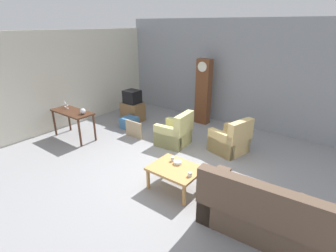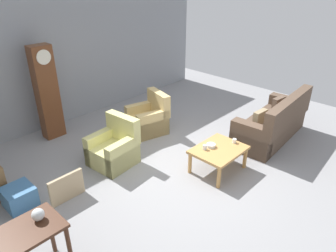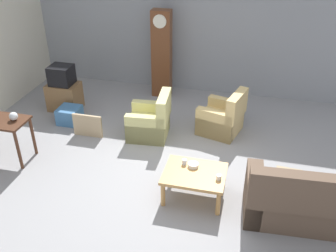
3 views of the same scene
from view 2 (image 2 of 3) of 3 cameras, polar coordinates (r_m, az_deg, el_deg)
ground_plane at (r=5.98m, az=2.29°, el=-8.27°), size 10.40×10.40×0.00m
garage_door_wall at (r=7.95m, az=-17.78°, el=12.27°), size 8.40×0.16×3.20m
couch_floral at (r=7.29m, az=18.44°, el=0.35°), size 2.15×1.01×1.04m
armchair_olive_near at (r=6.16m, az=-9.72°, el=-4.13°), size 0.86×0.83×0.92m
armchair_olive_far at (r=7.25m, az=-3.53°, el=1.23°), size 0.96×0.94×0.92m
coffee_table_wood at (r=5.89m, az=9.15°, el=-4.63°), size 0.96×0.76×0.47m
console_table_dark at (r=4.10m, az=-27.40°, el=-19.42°), size 1.30×0.56×0.80m
grandfather_clock at (r=7.24m, az=-21.06°, el=5.61°), size 0.44×0.30×2.05m
framed_picture_leaning at (r=5.46m, az=-17.84°, el=-10.58°), size 0.60×0.05×0.47m
storage_box_blue at (r=5.65m, az=-25.33°, el=-11.52°), size 0.44×0.45×0.34m
glass_dome_cloche at (r=4.09m, az=-22.48°, el=-14.60°), size 0.15×0.15×0.15m
cup_white_porcelain at (r=6.08m, az=11.92°, el=-2.64°), size 0.08×0.08×0.08m
cup_blue_rimmed at (r=5.77m, az=6.67°, el=-3.83°), size 0.07×0.07×0.09m
bowl_white_stacked at (r=5.87m, az=7.78°, el=-3.51°), size 0.17×0.17×0.06m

